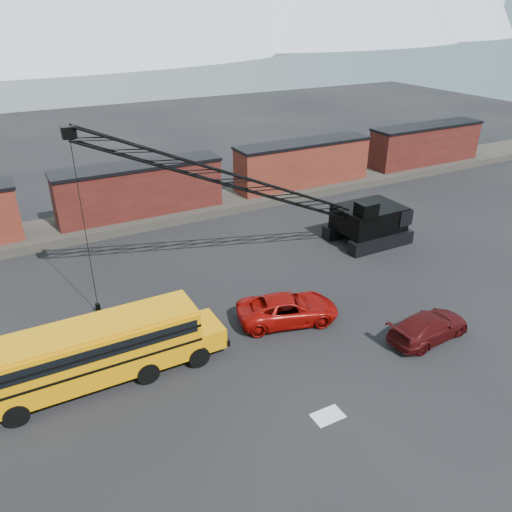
{
  "coord_description": "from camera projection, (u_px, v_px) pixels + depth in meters",
  "views": [
    {
      "loc": [
        -10.13,
        -17.05,
        16.15
      ],
      "look_at": [
        2.36,
        6.15,
        3.0
      ],
      "focal_mm": 35.0,
      "sensor_mm": 36.0,
      "label": 1
    }
  ],
  "objects": [
    {
      "name": "gravel_berm",
      "position": [
        143.0,
        216.0,
        42.12
      ],
      "size": [
        120.0,
        5.0,
        0.7
      ],
      "primitive_type": "cube",
      "color": "#403B34",
      "rests_on": "ground"
    },
    {
      "name": "boxcar_east_far",
      "position": [
        425.0,
        144.0,
        54.61
      ],
      "size": [
        13.7,
        3.1,
        4.17
      ],
      "color": "#4F1B16",
      "rests_on": "gravel_berm"
    },
    {
      "name": "red_pickup",
      "position": [
        288.0,
        309.0,
        28.35
      ],
      "size": [
        6.26,
        4.08,
        1.6
      ],
      "primitive_type": "imported",
      "rotation": [
        0.0,
        0.0,
        1.3
      ],
      "color": "#980B07",
      "rests_on": "ground"
    },
    {
      "name": "boxcar_east_near",
      "position": [
        303.0,
        163.0,
        47.83
      ],
      "size": [
        13.7,
        3.1,
        4.17
      ],
      "color": "#4C1F15",
      "rests_on": "gravel_berm"
    },
    {
      "name": "crawler_crane",
      "position": [
        255.0,
        187.0,
        31.7
      ],
      "size": [
        23.82,
        4.2,
        11.1
      ],
      "color": "black",
      "rests_on": "ground"
    },
    {
      "name": "school_bus",
      "position": [
        99.0,
        350.0,
        23.32
      ],
      "size": [
        11.65,
        2.65,
        3.19
      ],
      "color": "orange",
      "rests_on": "ground"
    },
    {
      "name": "snow_patch",
      "position": [
        328.0,
        416.0,
        22.0
      ],
      "size": [
        1.4,
        0.9,
        0.02
      ],
      "primitive_type": "cube",
      "color": "silver",
      "rests_on": "ground"
    },
    {
      "name": "boxcar_mid",
      "position": [
        140.0,
        189.0,
        41.04
      ],
      "size": [
        13.7,
        3.1,
        4.17
      ],
      "color": "#4F1B16",
      "rests_on": "gravel_berm"
    },
    {
      "name": "ground",
      "position": [
        273.0,
        368.0,
        24.94
      ],
      "size": [
        160.0,
        160.0,
        0.0
      ],
      "primitive_type": "plane",
      "color": "black",
      "rests_on": "ground"
    },
    {
      "name": "maroon_suv",
      "position": [
        429.0,
        326.0,
        26.9
      ],
      "size": [
        5.21,
        2.48,
        1.47
      ],
      "primitive_type": "imported",
      "rotation": [
        0.0,
        0.0,
        1.66
      ],
      "color": "#400B0C",
      "rests_on": "ground"
    }
  ]
}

